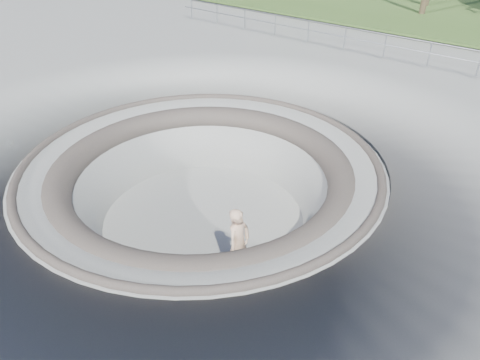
{
  "coord_description": "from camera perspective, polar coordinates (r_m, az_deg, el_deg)",
  "views": [
    {
      "loc": [
        8.13,
        -8.24,
        6.62
      ],
      "look_at": [
        1.34,
        0.11,
        -0.1
      ],
      "focal_mm": 35.0,
      "sensor_mm": 36.0,
      "label": 1
    }
  ],
  "objects": [
    {
      "name": "ground",
      "position": [
        13.34,
        -4.76,
        2.1
      ],
      "size": [
        180.0,
        180.0,
        0.0
      ],
      "primitive_type": "plane",
      "color": "gray",
      "rests_on": "ground"
    },
    {
      "name": "skate_bowl",
      "position": [
        14.33,
        -4.44,
        -4.25
      ],
      "size": [
        14.0,
        14.0,
        4.1
      ],
      "color": "gray",
      "rests_on": "ground"
    },
    {
      "name": "safety_railing",
      "position": [
        22.6,
        17.27,
        15.41
      ],
      "size": [
        25.0,
        0.06,
        1.03
      ],
      "color": "gray",
      "rests_on": "ground"
    },
    {
      "name": "skateboard",
      "position": [
        12.31,
        -0.16,
        -11.41
      ],
      "size": [
        0.83,
        0.36,
        0.08
      ],
      "color": "brown",
      "rests_on": "ground"
    },
    {
      "name": "skater",
      "position": [
        11.63,
        -0.17,
        -7.79
      ],
      "size": [
        0.53,
        0.76,
        1.99
      ],
      "primitive_type": "imported",
      "rotation": [
        0.0,
        0.0,
        1.65
      ],
      "color": "#D4AA89",
      "rests_on": "skateboard"
    }
  ]
}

